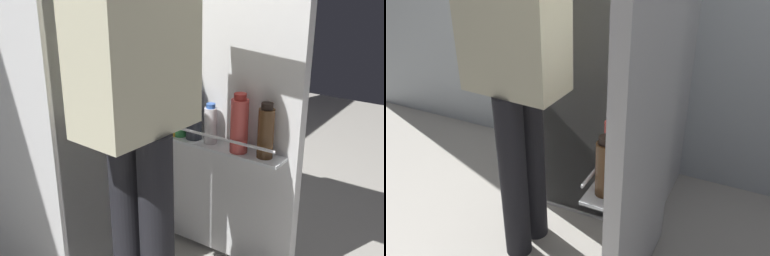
{
  "view_description": "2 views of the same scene",
  "coord_description": "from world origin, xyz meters",
  "views": [
    {
      "loc": [
        -1.27,
        -1.02,
        1.34
      ],
      "look_at": [
        0.01,
        -0.11,
        0.75
      ],
      "focal_mm": 44.02,
      "sensor_mm": 36.0,
      "label": 1
    },
    {
      "loc": [
        0.72,
        -1.4,
        1.49
      ],
      "look_at": [
        0.06,
        -0.03,
        0.68
      ],
      "focal_mm": 40.91,
      "sensor_mm": 36.0,
      "label": 2
    }
  ],
  "objects": [
    {
      "name": "person",
      "position": [
        -0.19,
        -0.04,
        0.95
      ],
      "size": [
        0.51,
        0.72,
        1.6
      ],
      "color": "black",
      "rests_on": "ground_plane"
    },
    {
      "name": "refrigerator",
      "position": [
        0.03,
        0.49,
        0.8
      ],
      "size": [
        0.7,
        1.23,
        1.6
      ],
      "color": "white",
      "rests_on": "ground_plane"
    },
    {
      "name": "ground_plane",
      "position": [
        0.0,
        0.0,
        0.0
      ],
      "size": [
        6.41,
        6.41,
        0.0
      ],
      "primitive_type": "plane",
      "color": "#B7B2A8"
    }
  ]
}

